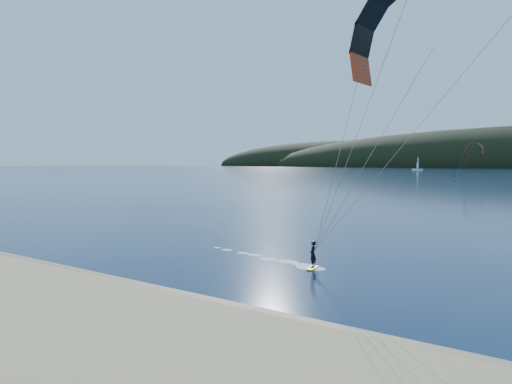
# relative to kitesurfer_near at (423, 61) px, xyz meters

# --- Properties ---
(ground) EXTENTS (1800.00, 1800.00, 0.00)m
(ground) POSITION_rel_kitesurfer_near_xyz_m (-13.33, -9.79, -11.04)
(ground) COLOR #081C3D
(ground) RESTS_ON ground
(wet_sand) EXTENTS (220.00, 2.50, 0.10)m
(wet_sand) POSITION_rel_kitesurfer_near_xyz_m (-13.33, -5.29, -10.99)
(wet_sand) COLOR #8D7052
(wet_sand) RESTS_ON ground
(kitesurfer_near) EXTENTS (23.13, 8.02, 14.83)m
(kitesurfer_near) POSITION_rel_kitesurfer_near_xyz_m (0.00, 0.00, 0.00)
(kitesurfer_near) COLOR gold
(kitesurfer_near) RESTS_ON ground
(kitesurfer_far) EXTENTS (12.74, 7.69, 14.25)m
(kitesurfer_far) POSITION_rel_kitesurfer_near_xyz_m (-40.03, 189.59, -0.03)
(kitesurfer_far) COLOR gold
(kitesurfer_far) RESTS_ON ground
(sailboat) EXTENTS (8.46, 5.60, 12.35)m
(sailboat) POSITION_rel_kitesurfer_near_xyz_m (-130.77, 397.65, -10.13)
(sailboat) COLOR white
(sailboat) RESTS_ON ground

